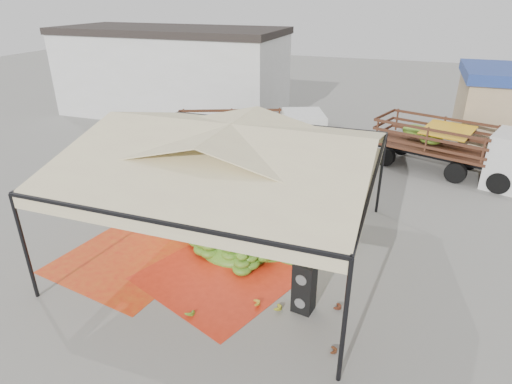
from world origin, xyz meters
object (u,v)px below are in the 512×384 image
(truck_right, at_px, (460,144))
(banana_heap, at_px, (261,219))
(speaker_stack, at_px, (304,287))
(truck_left, at_px, (256,132))
(vendor, at_px, (332,166))

(truck_right, bearing_deg, banana_heap, -109.20)
(speaker_stack, bearing_deg, truck_left, 125.48)
(banana_heap, relative_size, vendor, 3.10)
(vendor, bearing_deg, banana_heap, 61.51)
(truck_left, bearing_deg, truck_right, -13.20)
(speaker_stack, height_order, truck_right, truck_right)
(truck_right, bearing_deg, vendor, -126.99)
(truck_left, xyz_separation_m, truck_right, (8.85, 1.43, -0.04))
(banana_heap, bearing_deg, truck_left, 111.08)
(vendor, height_order, truck_left, truck_left)
(speaker_stack, height_order, vendor, vendor)
(vendor, bearing_deg, speaker_stack, 84.25)
(banana_heap, xyz_separation_m, truck_right, (6.34, 7.93, 0.76))
(vendor, relative_size, truck_right, 0.27)
(speaker_stack, distance_m, vendor, 7.81)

